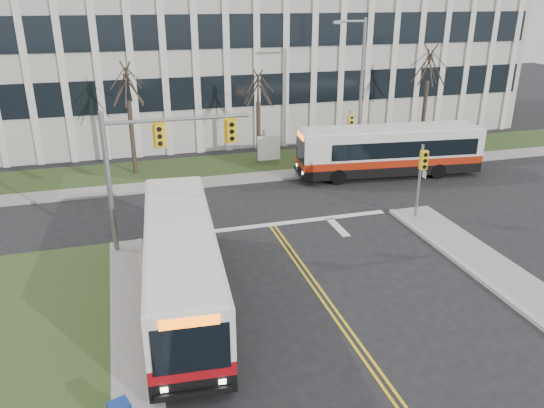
{
  "coord_description": "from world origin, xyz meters",
  "views": [
    {
      "loc": [
        -6.55,
        -14.59,
        10.47
      ],
      "look_at": [
        -0.61,
        5.98,
        2.0
      ],
      "focal_mm": 35.0,
      "sensor_mm": 36.0,
      "label": 1
    }
  ],
  "objects": [
    {
      "name": "building_lawn",
      "position": [
        5.0,
        18.0,
        0.06
      ],
      "size": [
        44.0,
        5.0,
        0.12
      ],
      "primitive_type": "cube",
      "color": "#33491F",
      "rests_on": "ground"
    },
    {
      "name": "mast_arm_signal",
      "position": [
        -5.62,
        7.16,
        4.26
      ],
      "size": [
        6.11,
        0.38,
        6.2
      ],
      "color": "slate",
      "rests_on": "ground"
    },
    {
      "name": "bus_main",
      "position": [
        -5.0,
        2.45,
        1.46
      ],
      "size": [
        3.18,
        11.12,
        2.93
      ],
      "primitive_type": null,
      "rotation": [
        0.0,
        0.0,
        -0.07
      ],
      "color": "silver",
      "rests_on": "ground"
    },
    {
      "name": "streetlight",
      "position": [
        8.03,
        16.2,
        5.19
      ],
      "size": [
        2.15,
        0.25,
        9.2
      ],
      "color": "slate",
      "rests_on": "ground"
    },
    {
      "name": "tree_mid",
      "position": [
        2.0,
        18.2,
        4.88
      ],
      "size": [
        1.8,
        1.8,
        6.82
      ],
      "color": "#42352B",
      "rests_on": "ground"
    },
    {
      "name": "sidewalk_cross",
      "position": [
        5.0,
        15.2,
        0.07
      ],
      "size": [
        44.0,
        1.6,
        0.14
      ],
      "primitive_type": "cube",
      "color": "#9E9B93",
      "rests_on": "ground"
    },
    {
      "name": "tree_left",
      "position": [
        -6.0,
        18.0,
        5.51
      ],
      "size": [
        1.8,
        1.8,
        7.7
      ],
      "color": "#42352B",
      "rests_on": "ground"
    },
    {
      "name": "ground",
      "position": [
        0.0,
        0.0,
        0.0
      ],
      "size": [
        120.0,
        120.0,
        0.0
      ],
      "primitive_type": "plane",
      "color": "black",
      "rests_on": "ground"
    },
    {
      "name": "signal_pole_near",
      "position": [
        7.2,
        6.9,
        2.5
      ],
      "size": [
        0.34,
        0.39,
        3.8
      ],
      "color": "slate",
      "rests_on": "ground"
    },
    {
      "name": "office_building",
      "position": [
        5.0,
        30.0,
        6.0
      ],
      "size": [
        40.0,
        16.0,
        12.0
      ],
      "primitive_type": "cube",
      "color": "beige",
      "rests_on": "ground"
    },
    {
      "name": "directory_sign",
      "position": [
        2.5,
        17.5,
        1.17
      ],
      "size": [
        1.5,
        0.12,
        2.0
      ],
      "color": "slate",
      "rests_on": "ground"
    },
    {
      "name": "bus_cross",
      "position": [
        9.04,
        13.53,
        1.49
      ],
      "size": [
        11.36,
        3.61,
        2.98
      ],
      "primitive_type": null,
      "rotation": [
        0.0,
        0.0,
        -1.68
      ],
      "color": "silver",
      "rests_on": "ground"
    },
    {
      "name": "tree_right",
      "position": [
        14.0,
        18.0,
        5.91
      ],
      "size": [
        1.8,
        1.8,
        8.25
      ],
      "color": "#42352B",
      "rests_on": "ground"
    },
    {
      "name": "signal_pole_far",
      "position": [
        7.2,
        15.4,
        2.5
      ],
      "size": [
        0.34,
        0.39,
        3.8
      ],
      "color": "slate",
      "rests_on": "ground"
    }
  ]
}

